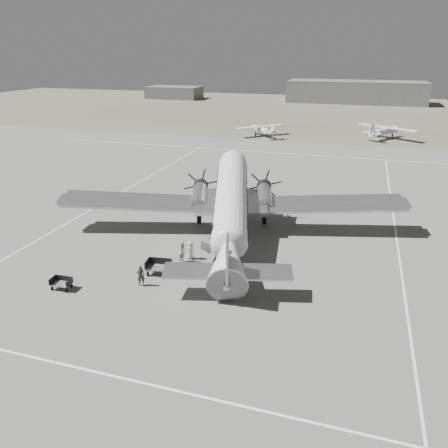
{
  "coord_description": "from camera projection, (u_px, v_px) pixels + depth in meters",
  "views": [
    {
      "loc": [
        7.94,
        -29.26,
        15.39
      ],
      "look_at": [
        -1.92,
        2.4,
        2.2
      ],
      "focal_mm": 35.0,
      "sensor_mm": 36.0,
      "label": 1
    }
  ],
  "objects": [
    {
      "name": "ground",
      "position": [
        238.0,
        264.0,
        33.84
      ],
      "size": [
        260.0,
        260.0,
        0.0
      ],
      "primitive_type": "plane",
      "color": "slate",
      "rests_on": "ground"
    },
    {
      "name": "taxi_line_near",
      "position": [
        162.0,
        387.0,
        21.42
      ],
      "size": [
        60.0,
        0.15,
        0.01
      ],
      "primitive_type": "cube",
      "color": "white",
      "rests_on": "ground"
    },
    {
      "name": "taxi_line_right",
      "position": [
        404.0,
        287.0,
        30.52
      ],
      "size": [
        0.15,
        80.0,
        0.01
      ],
      "primitive_type": "cube",
      "color": "white",
      "rests_on": "ground"
    },
    {
      "name": "taxi_line_left",
      "position": [
        104.0,
        202.0,
        47.68
      ],
      "size": [
        0.15,
        60.0,
        0.01
      ],
      "primitive_type": "cube",
      "color": "white",
      "rests_on": "ground"
    },
    {
      "name": "taxi_line_horizon",
      "position": [
        306.0,
        155.0,
        69.32
      ],
      "size": [
        90.0,
        0.15,
        0.01
      ],
      "primitive_type": "cube",
      "color": "white",
      "rests_on": "ground"
    },
    {
      "name": "grass_infield",
      "position": [
        332.0,
        112.0,
        118.11
      ],
      "size": [
        260.0,
        90.0,
        0.01
      ],
      "primitive_type": "cube",
      "color": "#636053",
      "rests_on": "ground"
    },
    {
      "name": "hangar_main",
      "position": [
        356.0,
        92.0,
        137.69
      ],
      "size": [
        42.0,
        14.0,
        6.6
      ],
      "color": "slate",
      "rests_on": "ground"
    },
    {
      "name": "shed_secondary",
      "position": [
        174.0,
        92.0,
        150.32
      ],
      "size": [
        18.0,
        10.0,
        4.0
      ],
      "primitive_type": "cube",
      "color": "#585858",
      "rests_on": "ground"
    },
    {
      "name": "dc3_airliner",
      "position": [
        231.0,
        207.0,
        37.16
      ],
      "size": [
        36.2,
        29.4,
        6.01
      ],
      "primitive_type": null,
      "rotation": [
        0.0,
        0.0,
        0.26
      ],
      "color": "silver",
      "rests_on": "ground"
    },
    {
      "name": "light_plane_left",
      "position": [
        262.0,
        131.0,
        83.96
      ],
      "size": [
        13.29,
        13.21,
        2.15
      ],
      "primitive_type": null,
      "rotation": [
        0.0,
        0.0,
        0.75
      ],
      "color": "silver",
      "rests_on": "ground"
    },
    {
      "name": "light_plane_right",
      "position": [
        385.0,
        132.0,
        81.53
      ],
      "size": [
        15.22,
        14.57,
        2.47
      ],
      "primitive_type": null,
      "rotation": [
        0.0,
        0.0,
        -0.58
      ],
      "color": "silver",
      "rests_on": "ground"
    },
    {
      "name": "baggage_cart_near",
      "position": [
        159.0,
        267.0,
        32.16
      ],
      "size": [
        2.06,
        1.58,
        1.07
      ],
      "primitive_type": null,
      "rotation": [
        0.0,
        0.0,
        0.14
      ],
      "color": "#585858",
      "rests_on": "ground"
    },
    {
      "name": "baggage_cart_far",
      "position": [
        61.0,
        284.0,
        30.17
      ],
      "size": [
        1.5,
        1.1,
        0.82
      ],
      "primitive_type": null,
      "rotation": [
        0.0,
        0.0,
        0.05
      ],
      "color": "#585858",
      "rests_on": "ground"
    },
    {
      "name": "ground_crew",
      "position": [
        141.0,
        276.0,
        30.5
      ],
      "size": [
        0.67,
        0.62,
        1.53
      ],
      "primitive_type": "imported",
      "rotation": [
        0.0,
        0.0,
        3.75
      ],
      "color": "#2B2B2B",
      "rests_on": "ground"
    },
    {
      "name": "ramp_agent",
      "position": [
        183.0,
        252.0,
        33.82
      ],
      "size": [
        0.86,
        0.99,
        1.73
      ],
      "primitive_type": "imported",
      "rotation": [
        0.0,
        0.0,
        1.29
      ],
      "color": "#B4B4B1",
      "rests_on": "ground"
    },
    {
      "name": "passenger",
      "position": [
        191.0,
        250.0,
        34.41
      ],
      "size": [
        0.63,
        0.83,
        1.52
      ],
      "primitive_type": "imported",
      "rotation": [
        0.0,
        0.0,
        1.36
      ],
      "color": "silver",
      "rests_on": "ground"
    }
  ]
}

